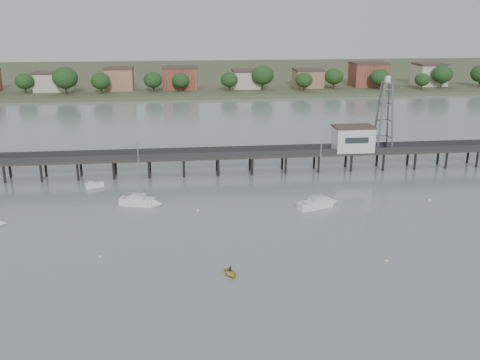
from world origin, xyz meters
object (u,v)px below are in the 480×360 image
object	(u,v)px
sailboat_b	(144,202)
yellow_dinghy	(230,275)
pier	(234,155)
sailboat_c	(322,203)
lattice_tower	(385,117)
white_tender	(94,185)

from	to	relation	value
sailboat_b	yellow_dinghy	size ratio (longest dim) A/B	4.32
pier	sailboat_c	world-z (taller)	sailboat_c
sailboat_c	sailboat_b	bearing A→B (deg)	151.35
sailboat_b	lattice_tower	bearing A→B (deg)	36.99
sailboat_b	sailboat_c	distance (m)	30.47
lattice_tower	yellow_dinghy	world-z (taller)	lattice_tower
sailboat_b	white_tender	world-z (taller)	sailboat_b
sailboat_c	white_tender	xyz separation A→B (m)	(-40.28, 15.60, -0.24)
lattice_tower	white_tender	bearing A→B (deg)	-173.73
lattice_tower	sailboat_c	size ratio (longest dim) A/B	1.28
pier	sailboat_c	distance (m)	25.68
sailboat_b	yellow_dinghy	distance (m)	29.75
lattice_tower	sailboat_b	size ratio (longest dim) A/B	1.34
lattice_tower	sailboat_b	distance (m)	53.26
white_tender	sailboat_b	bearing A→B (deg)	-67.38
sailboat_b	sailboat_c	bearing A→B (deg)	9.15
white_tender	yellow_dinghy	distance (m)	44.66
pier	sailboat_c	xyz separation A→B (m)	(12.70, -22.10, -3.15)
pier	sailboat_c	size ratio (longest dim) A/B	12.43
white_tender	yellow_dinghy	size ratio (longest dim) A/B	1.36
yellow_dinghy	pier	bearing A→B (deg)	67.52
lattice_tower	sailboat_c	world-z (taller)	lattice_tower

